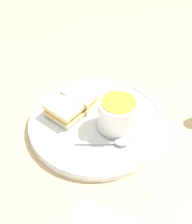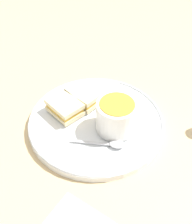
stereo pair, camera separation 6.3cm
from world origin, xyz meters
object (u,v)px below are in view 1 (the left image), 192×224
Objects in this scene: soup_bowl at (118,114)px; sandwich_half_near at (81,97)px; spoon at (117,142)px; sandwich_half_far at (63,110)px.

sandwich_half_near is (0.05, 0.11, -0.02)m from soup_bowl.
sandwich_half_near is at bearing 64.82° from soup_bowl.
sandwich_half_far is (0.05, 0.15, 0.01)m from spoon.
soup_bowl is at bearing -115.18° from sandwich_half_near.
sandwich_half_near is (0.10, 0.12, 0.01)m from spoon.
sandwich_half_near is at bearing -22.54° from sandwich_half_far.
soup_bowl is 0.12m from sandwich_half_near.
sandwich_half_far is at bearing 144.27° from spoon.
spoon is at bearing -130.22° from sandwich_half_near.
sandwich_half_near is 0.97× the size of sandwich_half_far.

